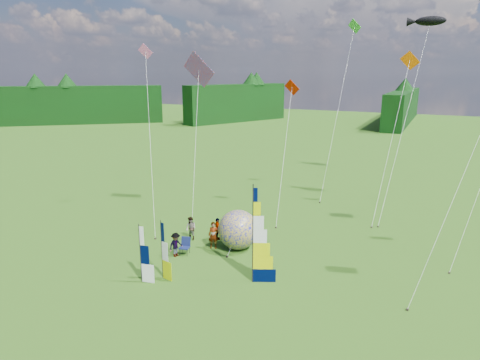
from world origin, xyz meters
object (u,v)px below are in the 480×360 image
at_px(side_banner_far, 140,254).
at_px(bol_inflatable, 238,230).
at_px(side_banner_left, 162,250).
at_px(kite_whale, 407,106).
at_px(feather_banner_main, 253,236).
at_px(spectator_b, 191,229).
at_px(spectator_c, 176,245).
at_px(camp_chair, 185,246).
at_px(spectator_d, 218,229).
at_px(spectator_a, 213,235).

distance_m(side_banner_far, bol_inflatable, 7.22).
xyz_separation_m(side_banner_left, kite_whale, (10.78, 20.05, 7.07)).
relative_size(feather_banner_main, side_banner_far, 1.66).
xyz_separation_m(feather_banner_main, kite_whale, (5.90, 18.25, 6.00)).
bearing_deg(side_banner_far, spectator_b, 86.78).
height_order(feather_banner_main, spectator_c, feather_banner_main).
distance_m(side_banner_left, camp_chair, 3.53).
bearing_deg(spectator_d, kite_whale, -73.99).
xyz_separation_m(feather_banner_main, camp_chair, (-5.51, 1.49, -2.21)).
relative_size(spectator_a, kite_whale, 0.11).
relative_size(feather_banner_main, bol_inflatable, 2.08).
xyz_separation_m(spectator_c, kite_whale, (11.76, 17.24, 7.98)).
height_order(spectator_c, spectator_d, spectator_c).
bearing_deg(side_banner_left, spectator_d, 102.74).
relative_size(spectator_c, spectator_d, 1.00).
distance_m(feather_banner_main, side_banner_left, 5.31).
bearing_deg(side_banner_far, feather_banner_main, 15.15).
relative_size(side_banner_left, kite_whale, 0.20).
distance_m(feather_banner_main, camp_chair, 6.12).
relative_size(spectator_c, camp_chair, 1.40).
relative_size(side_banner_far, spectator_a, 1.81).
bearing_deg(side_banner_far, camp_chair, 77.30).
height_order(bol_inflatable, kite_whale, kite_whale).
bearing_deg(bol_inflatable, side_banner_left, -109.79).
relative_size(bol_inflatable, spectator_c, 1.66).
bearing_deg(spectator_d, bol_inflatable, -146.47).
bearing_deg(spectator_a, camp_chair, -144.14).
distance_m(feather_banner_main, side_banner_far, 6.39).
relative_size(feather_banner_main, spectator_d, 3.47).
distance_m(side_banner_left, side_banner_far, 1.21).
height_order(spectator_a, kite_whale, kite_whale).
bearing_deg(feather_banner_main, camp_chair, 140.47).
bearing_deg(bol_inflatable, camp_chair, -137.88).
bearing_deg(bol_inflatable, side_banner_far, -113.39).
distance_m(feather_banner_main, bol_inflatable, 5.04).
xyz_separation_m(bol_inflatable, spectator_a, (-1.50, -0.70, -0.41)).
distance_m(spectator_c, kite_whale, 22.35).
bearing_deg(feather_banner_main, spectator_b, 125.10).
bearing_deg(side_banner_left, camp_chair, 114.26).
height_order(side_banner_left, spectator_d, side_banner_left).
distance_m(side_banner_far, spectator_d, 7.47).
bearing_deg(spectator_c, side_banner_left, -145.73).
height_order(spectator_d, camp_chair, spectator_d).
distance_m(spectator_a, camp_chair, 2.13).
distance_m(bol_inflatable, spectator_b, 3.70).
bearing_deg(kite_whale, spectator_d, -146.78).
xyz_separation_m(side_banner_left, spectator_d, (0.08, 6.46, -0.91)).
height_order(spectator_b, kite_whale, kite_whale).
height_order(feather_banner_main, camp_chair, feather_banner_main).
bearing_deg(spectator_a, side_banner_left, -116.07).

